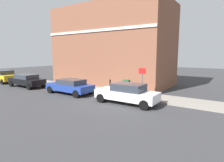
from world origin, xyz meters
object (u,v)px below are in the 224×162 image
Objects in this scene: car_yellow at (4,76)px; utility_cabinet at (126,87)px; car_black at (27,80)px; car_blue at (70,86)px; bollard_near_cabinet at (110,85)px; street_sign at (142,78)px; car_white at (127,93)px.

utility_cabinet is at bearing -170.33° from car_yellow.
car_blue is at bearing -178.46° from car_black.
bollard_near_cabinet is 3.78m from street_sign.
car_white is at bearing -179.92° from car_blue.
car_white reaches higher than bollard_near_cabinet.
street_sign is (1.68, -6.11, 0.96)m from car_blue.
car_white is 3.91× the size of utility_cabinet.
utility_cabinet is 0.50× the size of street_sign.
car_white is 1.02× the size of car_blue.
street_sign is (1.64, -17.78, 0.88)m from car_yellow.
car_black reaches higher than bollard_near_cabinet.
car_yellow reaches higher than utility_cabinet.
car_blue is 6.41m from street_sign.
car_black is at bearing 106.96° from bollard_near_cabinet.
utility_cabinet is at bearing -93.24° from bollard_near_cabinet.
car_black is 12.66m from street_sign.
bollard_near_cabinet is at bearing -134.93° from car_blue.
street_sign is at bearing -171.73° from car_black.
car_black is at bearing 178.53° from car_yellow.
car_blue is (0.04, 5.76, -0.05)m from car_white.
street_sign reaches higher than car_blue.
street_sign is at bearing -102.13° from car_white.
car_blue is at bearing -178.98° from car_yellow.
car_blue is 1.09× the size of car_yellow.
car_yellow is (0.25, 5.30, 0.05)m from car_black.
car_black is (-0.17, 12.14, -0.03)m from car_white.
bollard_near_cabinet is 0.45× the size of street_sign.
car_yellow is at bearing -0.94° from car_white.
car_blue is at bearing 105.37° from street_sign.
car_white is 1.98m from street_sign.
street_sign is (1.89, -12.48, 0.94)m from car_black.
bollard_near_cabinet is at bearing 76.80° from street_sign.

